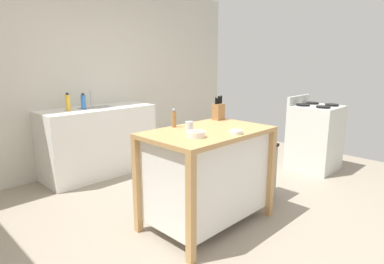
% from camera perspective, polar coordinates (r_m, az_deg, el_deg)
% --- Properties ---
extents(ground_plane, '(6.42, 6.42, 0.00)m').
position_cam_1_polar(ground_plane, '(3.30, 3.11, -14.95)').
color(ground_plane, gray).
rests_on(ground_plane, ground).
extents(wall_back, '(5.42, 0.10, 2.60)m').
position_cam_1_polar(wall_back, '(4.77, -17.95, 9.27)').
color(wall_back, beige).
rests_on(wall_back, ground).
extents(kitchen_island, '(1.16, 0.73, 0.91)m').
position_cam_1_polar(kitchen_island, '(3.02, 2.71, -7.12)').
color(kitchen_island, tan).
rests_on(kitchen_island, ground).
extents(knife_block, '(0.11, 0.09, 0.25)m').
position_cam_1_polar(knife_block, '(3.41, 4.69, 3.72)').
color(knife_block, '#9E7042').
rests_on(knife_block, kitchen_island).
extents(bowl_stoneware_deep, '(0.15, 0.15, 0.05)m').
position_cam_1_polar(bowl_stoneware_deep, '(2.63, 0.67, -0.36)').
color(bowl_stoneware_deep, silver).
rests_on(bowl_stoneware_deep, kitchen_island).
extents(bowl_ceramic_wide, '(0.11, 0.11, 0.03)m').
position_cam_1_polar(bowl_ceramic_wide, '(2.77, 7.81, 0.02)').
color(bowl_ceramic_wide, silver).
rests_on(bowl_ceramic_wide, kitchen_island).
extents(drinking_cup, '(0.07, 0.07, 0.09)m').
position_cam_1_polar(drinking_cup, '(2.84, -0.47, 0.99)').
color(drinking_cup, silver).
rests_on(drinking_cup, kitchen_island).
extents(pepper_grinder, '(0.04, 0.04, 0.18)m').
position_cam_1_polar(pepper_grinder, '(3.02, -3.23, 2.41)').
color(pepper_grinder, '#9E7042').
rests_on(pepper_grinder, kitchen_island).
extents(trash_bin, '(0.36, 0.28, 0.63)m').
position_cam_1_polar(trash_bin, '(3.69, 11.64, -6.83)').
color(trash_bin, gray).
rests_on(trash_bin, ground).
extents(sink_counter, '(1.48, 0.60, 0.91)m').
position_cam_1_polar(sink_counter, '(4.55, -16.09, -1.51)').
color(sink_counter, white).
rests_on(sink_counter, ground).
extents(sink_faucet, '(0.02, 0.02, 0.22)m').
position_cam_1_polar(sink_faucet, '(4.57, -17.38, 5.66)').
color(sink_faucet, '#B7BCC1').
rests_on(sink_faucet, sink_counter).
extents(bottle_spray_cleaner, '(0.06, 0.06, 0.22)m').
position_cam_1_polar(bottle_spray_cleaner, '(4.32, -21.09, 4.92)').
color(bottle_spray_cleaner, yellow).
rests_on(bottle_spray_cleaner, sink_counter).
extents(bottle_dish_soap, '(0.06, 0.06, 0.20)m').
position_cam_1_polar(bottle_dish_soap, '(4.39, -18.65, 5.10)').
color(bottle_dish_soap, blue).
rests_on(bottle_dish_soap, sink_counter).
extents(stove, '(0.60, 0.60, 1.03)m').
position_cam_1_polar(stove, '(4.87, 20.85, -0.86)').
color(stove, silver).
rests_on(stove, ground).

